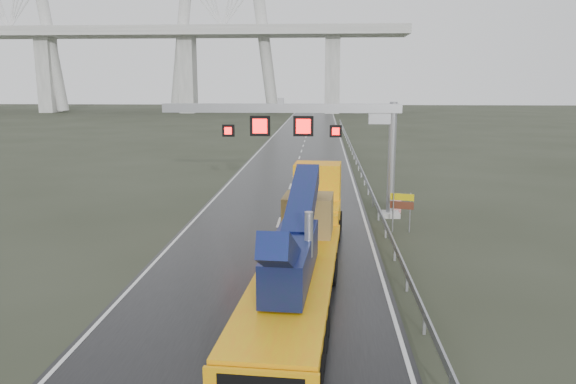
# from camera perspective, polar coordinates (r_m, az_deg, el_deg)

# --- Properties ---
(ground) EXTENTS (400.00, 400.00, 0.00)m
(ground) POSITION_cam_1_polar(r_m,az_deg,el_deg) (19.06, -4.83, -14.99)
(ground) COLOR #2A2F21
(ground) RESTS_ON ground
(road) EXTENTS (11.00, 200.00, 0.02)m
(road) POSITION_cam_1_polar(r_m,az_deg,el_deg) (57.60, 0.92, 2.73)
(road) COLOR black
(road) RESTS_ON ground
(guardrail) EXTENTS (0.20, 140.00, 1.40)m
(guardrail) POSITION_cam_1_polar(r_m,az_deg,el_deg) (47.68, 7.71, 1.72)
(guardrail) COLOR gray
(guardrail) RESTS_ON ground
(sign_gantry) EXTENTS (14.90, 1.20, 7.42)m
(sign_gantry) POSITION_cam_1_polar(r_m,az_deg,el_deg) (35.04, 2.74, 6.56)
(sign_gantry) COLOR #9E9F9A
(sign_gantry) RESTS_ON ground
(heavy_haul_truck) EXTENTS (4.17, 19.97, 4.66)m
(heavy_haul_truck) POSITION_cam_1_polar(r_m,az_deg,el_deg) (25.48, 1.78, -3.85)
(heavy_haul_truck) COLOR orange
(heavy_haul_truck) RESTS_ON ground
(exit_sign_pair) EXTENTS (1.30, 0.39, 2.27)m
(exit_sign_pair) POSITION_cam_1_polar(r_m,az_deg,el_deg) (32.24, 11.48, -1.28)
(exit_sign_pair) COLOR #94969C
(exit_sign_pair) RESTS_ON ground
(striped_barrier) EXTENTS (0.76, 0.55, 1.17)m
(striped_barrier) POSITION_cam_1_polar(r_m,az_deg,el_deg) (37.21, 10.83, -1.20)
(striped_barrier) COLOR red
(striped_barrier) RESTS_ON ground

